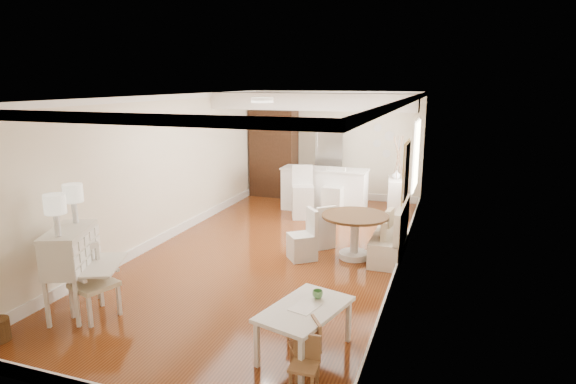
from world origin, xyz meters
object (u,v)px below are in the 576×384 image
Objects in this scene: secretary_bureau at (72,271)px; sideboard at (396,197)px; kids_chair_c at (304,365)px; fridge at (343,167)px; kids_chair_a at (305,347)px; kids_chair_b at (298,317)px; breakfast_counter at (324,190)px; dining_table at (355,237)px; slip_chair_near at (302,235)px; bar_stool_left at (303,192)px; pantry_cabinet at (274,154)px; slip_chair_far at (321,226)px; bar_stool_right at (333,192)px; kids_table at (305,331)px; gustavian_armchair at (94,283)px.

sideboard is (3.49, 6.32, -0.16)m from secretary_bureau.
fridge is at bearing 97.38° from kids_chair_c.
sideboard reaches higher than kids_chair_a.
kids_chair_b is 5.93m from breakfast_counter.
slip_chair_near is at bearing -157.87° from dining_table.
kids_chair_c is 7.98m from fridge.
pantry_cabinet is (-1.40, 1.85, 0.56)m from bar_stool_left.
breakfast_counter reaches higher than slip_chair_far.
bar_stool_right is at bearing -125.98° from slip_chair_far.
pantry_cabinet reaches higher than secretary_bureau.
kids_table is 2.15× the size of kids_chair_b.
secretary_bureau reaches higher than breakfast_counter.
bar_stool_left reaches higher than sideboard.
bar_stool_left is at bearing 107.82° from kids_table.
slip_chair_near is 0.75× the size of bar_stool_left.
bar_stool_left reaches higher than bar_stool_right.
gustavian_armchair is 1.04× the size of sideboard.
secretary_bureau is 3.24m from kids_table.
kids_chair_a is 3.56m from dining_table.
secretary_bureau is at bearing -129.17° from kids_chair_a.
gustavian_armchair is 7.43m from fridge.
secretary_bureau is 6.15m from bar_stool_right.
kids_chair_a is 4.04m from slip_chair_far.
slip_chair_far is (-0.99, 4.25, 0.12)m from kids_chair_c.
pantry_cabinet is (0.10, 7.25, 0.56)m from secretary_bureau.
kids_chair_a is 6.62m from sideboard.
breakfast_counter is (-0.48, 3.27, 0.07)m from slip_chair_near.
slip_chair_far is at bearing -57.18° from pantry_cabinet.
kids_chair_c is 0.28× the size of breakfast_counter.
bar_stool_left is (1.16, 5.41, 0.13)m from gustavian_armchair.
dining_table reaches higher than kids_table.
fridge is 1.80m from sideboard.
dining_table is at bearing 107.09° from slip_chair_far.
secretary_bureau is 0.57× the size of breakfast_counter.
kids_chair_c is 0.65× the size of slip_chair_near.
secretary_bureau reaches higher than slip_chair_near.
fridge reaches higher than bar_stool_left.
bar_stool_left is at bearing -169.15° from kids_chair_b.
secretary_bureau is at bearing -179.10° from kids_table.
kids_table is at bearing 58.29° from slip_chair_far.
gustavian_armchair is 7.30m from pantry_cabinet.
sideboard is (1.69, 0.15, -0.08)m from breakfast_counter.
sideboard is at bearing 87.59° from kids_table.
bar_stool_left is (-1.92, 6.01, 0.30)m from kids_chair_c.
sideboard is at bearing 5.03° from breakfast_counter.
kids_chair_c is at bearing 15.14° from kids_chair_b.
bar_stool_right reaches higher than kids_table.
secretary_bureau reaches higher than slip_chair_far.
kids_chair_c is at bearing -93.25° from bar_stool_left.
slip_chair_near is (-0.94, 2.86, 0.16)m from kids_table.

